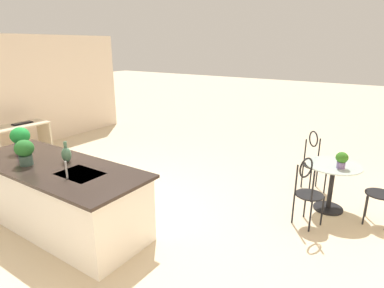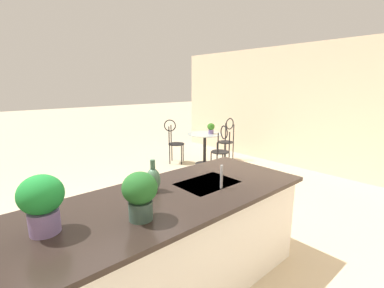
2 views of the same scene
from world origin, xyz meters
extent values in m
plane|color=beige|center=(0.00, 0.00, 0.00)|extent=(40.00, 40.00, 0.00)
cube|color=beige|center=(-4.26, 0.00, 1.35)|extent=(0.12, 7.80, 2.70)
cube|color=white|center=(0.30, 0.85, 0.44)|extent=(2.70, 0.96, 0.88)
cube|color=#2D231E|center=(0.30, 0.85, 0.90)|extent=(2.80, 1.06, 0.04)
cube|color=#B2B5BA|center=(-0.25, 0.85, 0.91)|extent=(0.56, 0.40, 0.03)
cylinder|color=black|center=(-2.74, -1.77, 0.01)|extent=(0.44, 0.44, 0.03)
cylinder|color=black|center=(-2.74, -1.77, 0.38)|extent=(0.07, 0.07, 0.69)
cylinder|color=#B2C6C1|center=(-2.74, -1.77, 0.73)|extent=(0.80, 0.80, 0.01)
cylinder|color=black|center=(-2.49, -1.31, 0.23)|extent=(0.03, 0.03, 0.45)
cylinder|color=black|center=(-2.76, -1.22, 0.23)|extent=(0.03, 0.03, 0.45)
cylinder|color=black|center=(-2.40, -1.05, 0.23)|extent=(0.03, 0.03, 0.45)
cylinder|color=black|center=(-2.66, -0.95, 0.23)|extent=(0.03, 0.03, 0.45)
cylinder|color=black|center=(-2.58, -1.13, 0.46)|extent=(0.49, 0.49, 0.02)
cylinder|color=black|center=(-2.41, -1.04, 0.68)|extent=(0.03, 0.03, 0.45)
cylinder|color=black|center=(-2.65, -0.95, 0.68)|extent=(0.03, 0.03, 0.45)
torus|color=black|center=(-2.53, -0.99, 0.90)|extent=(0.12, 0.28, 0.28)
cylinder|color=black|center=(-3.25, -1.58, 0.23)|extent=(0.02, 0.02, 0.45)
cylinder|color=black|center=(-3.25, -1.86, 0.23)|extent=(0.02, 0.02, 0.45)
cylinder|color=black|center=(-3.53, -1.58, 0.23)|extent=(0.02, 0.02, 0.45)
cylinder|color=black|center=(-3.53, -1.86, 0.23)|extent=(0.02, 0.02, 0.45)
cylinder|color=black|center=(-3.39, -1.72, 0.46)|extent=(0.38, 0.38, 0.02)
cylinder|color=black|center=(-3.54, -1.59, 0.68)|extent=(0.02, 0.02, 0.45)
cylinder|color=black|center=(-3.54, -1.85, 0.68)|extent=(0.02, 0.02, 0.45)
torus|color=black|center=(-3.54, -1.72, 0.90)|extent=(0.28, 0.03, 0.28)
cylinder|color=black|center=(-2.55, -2.33, 0.23)|extent=(0.03, 0.03, 0.45)
cylinder|color=black|center=(-2.35, -2.14, 0.23)|extent=(0.03, 0.03, 0.45)
cylinder|color=black|center=(-2.36, -2.54, 0.23)|extent=(0.03, 0.03, 0.45)
cylinder|color=black|center=(-2.16, -2.35, 0.23)|extent=(0.03, 0.03, 0.45)
cylinder|color=black|center=(-2.36, -2.34, 0.46)|extent=(0.54, 0.54, 0.02)
cylinder|color=black|center=(-2.35, -2.54, 0.68)|extent=(0.03, 0.03, 0.45)
cylinder|color=black|center=(-2.16, -2.36, 0.68)|extent=(0.03, 0.03, 0.45)
torus|color=black|center=(-2.25, -2.45, 0.90)|extent=(0.21, 0.23, 0.28)
cylinder|color=#B2B5BA|center=(-0.25, 1.03, 1.03)|extent=(0.02, 0.02, 0.22)
cylinder|color=#7A669E|center=(-2.85, -1.68, 0.79)|extent=(0.12, 0.12, 0.09)
ellipsoid|color=#347420|center=(-2.85, -1.68, 0.91)|extent=(0.17, 0.17, 0.16)
cylinder|color=#7A669E|center=(1.15, 0.80, 0.99)|extent=(0.19, 0.19, 0.15)
ellipsoid|color=#1F9038|center=(1.15, 0.80, 1.18)|extent=(0.27, 0.27, 0.25)
cylinder|color=#385147|center=(0.60, 1.05, 0.99)|extent=(0.17, 0.17, 0.13)
ellipsoid|color=#256829|center=(0.60, 1.05, 1.15)|extent=(0.25, 0.25, 0.22)
ellipsoid|color=#4C7A5B|center=(0.25, 0.67, 1.02)|extent=(0.13, 0.13, 0.21)
cylinder|color=#4C7A5B|center=(0.25, 0.67, 1.17)|extent=(0.04, 0.04, 0.08)
camera|label=1|loc=(-3.51, 3.17, 2.47)|focal=30.21mm
camera|label=2|loc=(1.47, 2.58, 1.85)|focal=25.05mm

